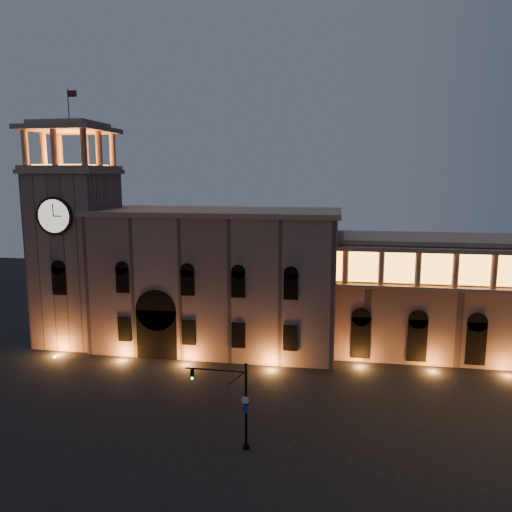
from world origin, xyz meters
TOP-DOWN VIEW (x-y plane):
  - ground at (0.00, 0.00)m, footprint 160.00×160.00m
  - government_building at (-2.08, 21.93)m, footprint 30.80×12.80m
  - clock_tower at (-20.50, 20.98)m, footprint 9.80×9.80m
  - colonnade_wing at (32.00, 23.92)m, footprint 40.60×11.50m
  - traffic_light at (5.35, -1.80)m, footprint 5.26×0.56m

SIDE VIEW (x-z plane):
  - ground at x=0.00m, z-range 0.00..0.00m
  - traffic_light at x=5.35m, z-range 0.18..7.39m
  - colonnade_wing at x=32.00m, z-range 0.08..14.58m
  - government_building at x=-2.08m, z-range -0.03..17.57m
  - clock_tower at x=-20.50m, z-range -3.70..28.70m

